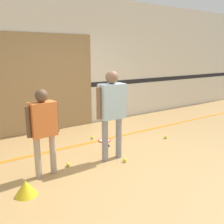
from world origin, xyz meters
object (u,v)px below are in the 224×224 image
(racket_spare_on_floor, at_px, (105,141))
(tennis_ball_stray_right, at_px, (166,137))
(person_student_left, at_px, (43,124))
(tennis_ball_near_instructor, at_px, (125,160))
(tennis_ball_by_spare_racket, at_px, (92,137))
(training_cone, at_px, (26,188))
(tennis_ball_stray_left, at_px, (68,165))
(person_instructor, at_px, (112,106))

(racket_spare_on_floor, bearing_deg, tennis_ball_stray_right, 80.66)
(person_student_left, distance_m, tennis_ball_stray_right, 2.88)
(tennis_ball_near_instructor, bearing_deg, person_student_left, 167.26)
(racket_spare_on_floor, relative_size, tennis_ball_stray_right, 7.74)
(tennis_ball_by_spare_racket, distance_m, tennis_ball_stray_right, 1.62)
(tennis_ball_stray_right, xyz_separation_m, training_cone, (-3.18, -0.57, 0.07))
(racket_spare_on_floor, xyz_separation_m, tennis_ball_stray_left, (-1.15, -0.69, 0.02))
(tennis_ball_near_instructor, distance_m, tennis_ball_by_spare_racket, 1.35)
(person_instructor, xyz_separation_m, tennis_ball_by_spare_racket, (0.22, 1.10, -0.93))
(tennis_ball_stray_right, bearing_deg, racket_spare_on_floor, 153.74)
(person_instructor, height_order, tennis_ball_stray_left, person_instructor)
(tennis_ball_stray_right, relative_size, training_cone, 0.22)
(person_student_left, relative_size, training_cone, 4.50)
(tennis_ball_stray_left, xyz_separation_m, training_cone, (-0.82, -0.48, 0.07))
(tennis_ball_near_instructor, height_order, tennis_ball_stray_right, same)
(tennis_ball_by_spare_racket, relative_size, training_cone, 0.22)
(person_student_left, xyz_separation_m, tennis_ball_stray_right, (2.76, 0.18, -0.79))
(racket_spare_on_floor, xyz_separation_m, tennis_ball_by_spare_racket, (-0.15, 0.27, 0.02))
(tennis_ball_stray_left, height_order, training_cone, training_cone)
(person_student_left, xyz_separation_m, tennis_ball_by_spare_racket, (1.41, 1.05, -0.79))
(racket_spare_on_floor, distance_m, tennis_ball_by_spare_racket, 0.31)
(tennis_ball_near_instructor, bearing_deg, tennis_ball_by_spare_racket, 85.04)
(training_cone, bearing_deg, tennis_ball_near_instructor, 3.30)
(training_cone, bearing_deg, racket_spare_on_floor, 30.65)
(person_student_left, distance_m, training_cone, 0.92)
(person_instructor, distance_m, tennis_ball_by_spare_racket, 1.46)
(racket_spare_on_floor, relative_size, tennis_ball_by_spare_racket, 7.74)
(person_student_left, bearing_deg, racket_spare_on_floor, 21.55)
(racket_spare_on_floor, height_order, tennis_ball_stray_right, tennis_ball_stray_right)
(person_instructor, bearing_deg, tennis_ball_stray_right, 10.43)
(tennis_ball_by_spare_racket, bearing_deg, tennis_ball_near_instructor, -94.96)
(tennis_ball_by_spare_racket, xyz_separation_m, tennis_ball_stray_right, (1.36, -0.87, 0.00))
(racket_spare_on_floor, bearing_deg, person_instructor, -7.34)
(racket_spare_on_floor, distance_m, training_cone, 2.29)
(tennis_ball_by_spare_racket, distance_m, training_cone, 2.32)
(tennis_ball_by_spare_racket, xyz_separation_m, training_cone, (-1.82, -1.44, 0.07))
(tennis_ball_near_instructor, xyz_separation_m, tennis_ball_stray_left, (-0.89, 0.38, 0.00))
(person_instructor, relative_size, tennis_ball_stray_left, 23.56)
(tennis_ball_stray_left, bearing_deg, tennis_ball_by_spare_racket, 43.83)
(tennis_ball_by_spare_racket, bearing_deg, racket_spare_on_floor, -61.37)
(tennis_ball_near_instructor, xyz_separation_m, tennis_ball_by_spare_racket, (0.12, 1.34, 0.00))
(person_instructor, height_order, training_cone, person_instructor)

